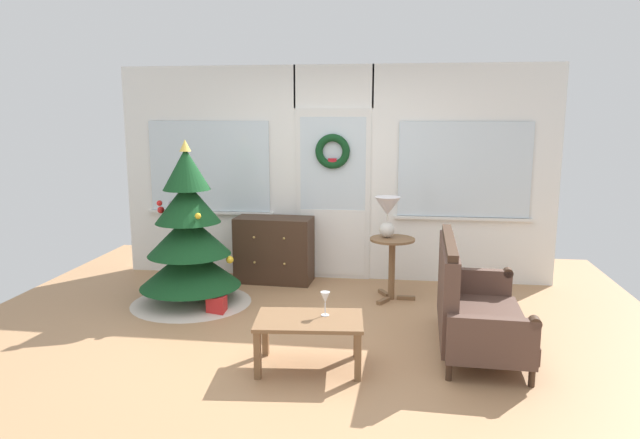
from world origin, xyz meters
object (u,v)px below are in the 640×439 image
(settee_sofa, at_px, (470,306))
(coffee_table, at_px, (309,326))
(dresser_cabinet, at_px, (274,250))
(table_lamp, at_px, (387,211))
(christmas_tree, at_px, (189,245))
(wine_glass, at_px, (325,298))
(side_table, at_px, (392,256))
(gift_box, at_px, (217,305))

(settee_sofa, height_order, coffee_table, settee_sofa)
(dresser_cabinet, height_order, table_lamp, table_lamp)
(christmas_tree, relative_size, coffee_table, 1.95)
(coffee_table, bearing_deg, dresser_cabinet, 108.76)
(wine_glass, bearing_deg, side_table, 73.84)
(side_table, xyz_separation_m, table_lamp, (-0.06, 0.04, 0.48))
(christmas_tree, height_order, wine_glass, christmas_tree)
(side_table, distance_m, gift_box, 1.91)
(table_lamp, relative_size, wine_glass, 2.26)
(table_lamp, distance_m, wine_glass, 1.87)
(settee_sofa, bearing_deg, side_table, 118.78)
(table_lamp, relative_size, coffee_table, 0.50)
(christmas_tree, xyz_separation_m, side_table, (2.11, 0.41, -0.15))
(christmas_tree, bearing_deg, side_table, 10.99)
(dresser_cabinet, relative_size, table_lamp, 2.09)
(wine_glass, height_order, gift_box, wine_glass)
(settee_sofa, bearing_deg, wine_glass, -157.54)
(gift_box, bearing_deg, table_lamp, 23.69)
(christmas_tree, xyz_separation_m, settee_sofa, (2.79, -0.83, -0.26))
(settee_sofa, bearing_deg, dresser_cabinet, 140.18)
(side_table, bearing_deg, christmas_tree, -169.01)
(side_table, distance_m, coffee_table, 1.92)
(dresser_cabinet, height_order, coffee_table, dresser_cabinet)
(gift_box, bearing_deg, side_table, 21.83)
(table_lamp, bearing_deg, settee_sofa, -59.93)
(christmas_tree, xyz_separation_m, dresser_cabinet, (0.71, 0.91, -0.24))
(settee_sofa, distance_m, gift_box, 2.50)
(dresser_cabinet, distance_m, gift_box, 1.28)
(side_table, height_order, gift_box, side_table)
(christmas_tree, distance_m, table_lamp, 2.13)
(gift_box, bearing_deg, christmas_tree, 142.45)
(gift_box, bearing_deg, dresser_cabinet, 74.20)
(settee_sofa, xyz_separation_m, gift_box, (-2.42, 0.54, -0.29))
(coffee_table, relative_size, wine_glass, 4.54)
(settee_sofa, distance_m, wine_glass, 1.29)
(christmas_tree, bearing_deg, settee_sofa, -16.56)
(christmas_tree, distance_m, coffee_table, 2.07)
(dresser_cabinet, xyz_separation_m, coffee_table, (0.79, -2.31, -0.04))
(dresser_cabinet, relative_size, settee_sofa, 0.63)
(settee_sofa, distance_m, coffee_table, 1.42)
(table_lamp, xyz_separation_m, gift_box, (-1.68, -0.74, -0.87))
(christmas_tree, xyz_separation_m, table_lamp, (2.05, 0.45, 0.33))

